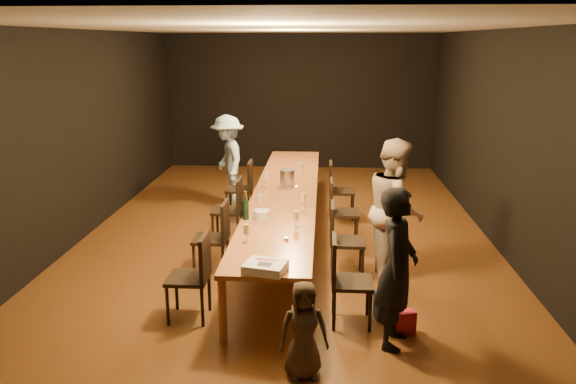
# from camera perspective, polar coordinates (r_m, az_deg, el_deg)

# --- Properties ---
(ground) EXTENTS (10.00, 10.00, 0.00)m
(ground) POSITION_cam_1_polar(r_m,az_deg,el_deg) (8.24, -0.29, -5.01)
(ground) COLOR #412310
(ground) RESTS_ON ground
(room_shell) EXTENTS (6.04, 10.04, 3.02)m
(room_shell) POSITION_cam_1_polar(r_m,az_deg,el_deg) (7.77, -0.31, 9.51)
(room_shell) COLOR black
(room_shell) RESTS_ON ground
(table) EXTENTS (0.90, 6.00, 0.75)m
(table) POSITION_cam_1_polar(r_m,az_deg,el_deg) (8.03, -0.29, -0.31)
(table) COLOR brown
(table) RESTS_ON ground
(chair_right_0) EXTENTS (0.42, 0.42, 0.93)m
(chair_right_0) POSITION_cam_1_polar(r_m,az_deg,el_deg) (5.83, 6.52, -8.99)
(chair_right_0) COLOR black
(chair_right_0) RESTS_ON ground
(chair_right_1) EXTENTS (0.42, 0.42, 0.93)m
(chair_right_1) POSITION_cam_1_polar(r_m,az_deg,el_deg) (6.95, 6.06, -4.95)
(chair_right_1) COLOR black
(chair_right_1) RESTS_ON ground
(chair_right_2) EXTENTS (0.42, 0.42, 0.93)m
(chair_right_2) POSITION_cam_1_polar(r_m,az_deg,el_deg) (8.08, 5.74, -2.03)
(chair_right_2) COLOR black
(chair_right_2) RESTS_ON ground
(chair_right_3) EXTENTS (0.42, 0.42, 0.93)m
(chair_right_3) POSITION_cam_1_polar(r_m,az_deg,el_deg) (9.24, 5.49, 0.17)
(chair_right_3) COLOR black
(chair_right_3) RESTS_ON ground
(chair_left_0) EXTENTS (0.42, 0.42, 0.93)m
(chair_left_0) POSITION_cam_1_polar(r_m,az_deg,el_deg) (5.99, -10.13, -8.49)
(chair_left_0) COLOR black
(chair_left_0) RESTS_ON ground
(chair_left_1) EXTENTS (0.42, 0.42, 0.93)m
(chair_left_1) POSITION_cam_1_polar(r_m,az_deg,el_deg) (7.08, -7.87, -4.63)
(chair_left_1) COLOR black
(chair_left_1) RESTS_ON ground
(chair_left_2) EXTENTS (0.42, 0.42, 0.93)m
(chair_left_2) POSITION_cam_1_polar(r_m,az_deg,el_deg) (8.19, -6.23, -1.80)
(chair_left_2) COLOR black
(chair_left_2) RESTS_ON ground
(chair_left_3) EXTENTS (0.42, 0.42, 0.93)m
(chair_left_3) POSITION_cam_1_polar(r_m,az_deg,el_deg) (9.33, -5.00, 0.34)
(chair_left_3) COLOR black
(chair_left_3) RESTS_ON ground
(woman_birthday) EXTENTS (0.51, 0.65, 1.56)m
(woman_birthday) POSITION_cam_1_polar(r_m,az_deg,el_deg) (5.40, 11.03, -7.60)
(woman_birthday) COLOR black
(woman_birthday) RESTS_ON ground
(woman_tan) EXTENTS (0.68, 0.86, 1.72)m
(woman_tan) POSITION_cam_1_polar(r_m,az_deg,el_deg) (6.95, 10.80, -1.67)
(woman_tan) COLOR #CAAF98
(woman_tan) RESTS_ON ground
(man_blue) EXTENTS (0.94, 1.17, 1.59)m
(man_blue) POSITION_cam_1_polar(r_m,az_deg,el_deg) (10.01, -6.12, 3.27)
(man_blue) COLOR #96BDE8
(man_blue) RESTS_ON ground
(child) EXTENTS (0.47, 0.35, 0.88)m
(child) POSITION_cam_1_polar(r_m,az_deg,el_deg) (4.96, 1.59, -13.83)
(child) COLOR #3F3123
(child) RESTS_ON ground
(gift_bag_red) EXTENTS (0.23, 0.17, 0.24)m
(gift_bag_red) POSITION_cam_1_polar(r_m,az_deg,el_deg) (5.86, 11.76, -12.86)
(gift_bag_red) COLOR red
(gift_bag_red) RESTS_ON ground
(gift_bag_blue) EXTENTS (0.26, 0.20, 0.29)m
(gift_bag_blue) POSITION_cam_1_polar(r_m,az_deg,el_deg) (6.11, 9.90, -11.28)
(gift_bag_blue) COLOR #274AAB
(gift_bag_blue) RESTS_ON ground
(birthday_cake) EXTENTS (0.43, 0.38, 0.09)m
(birthday_cake) POSITION_cam_1_polar(r_m,az_deg,el_deg) (5.29, -2.33, -7.63)
(birthday_cake) COLOR white
(birthday_cake) RESTS_ON table
(plate_stack) EXTENTS (0.22, 0.22, 0.11)m
(plate_stack) POSITION_cam_1_polar(r_m,az_deg,el_deg) (6.78, -2.70, -2.33)
(plate_stack) COLOR white
(plate_stack) RESTS_ON table
(champagne_bottle) EXTENTS (0.10, 0.10, 0.35)m
(champagne_bottle) POSITION_cam_1_polar(r_m,az_deg,el_deg) (6.77, -4.34, -1.34)
(champagne_bottle) COLOR black
(champagne_bottle) RESTS_ON table
(ice_bucket) EXTENTS (0.23, 0.23, 0.24)m
(ice_bucket) POSITION_cam_1_polar(r_m,az_deg,el_deg) (8.34, -0.09, 1.48)
(ice_bucket) COLOR #BCBCC1
(ice_bucket) RESTS_ON table
(wineglass_0) EXTENTS (0.06, 0.06, 0.21)m
(wineglass_0) POSITION_cam_1_polar(r_m,az_deg,el_deg) (6.01, -4.25, -4.22)
(wineglass_0) COLOR beige
(wineglass_0) RESTS_ON table
(wineglass_1) EXTENTS (0.06, 0.06, 0.21)m
(wineglass_1) POSITION_cam_1_polar(r_m,az_deg,el_deg) (6.45, 0.80, -2.82)
(wineglass_1) COLOR beige
(wineglass_1) RESTS_ON table
(wineglass_2) EXTENTS (0.06, 0.06, 0.21)m
(wineglass_2) POSITION_cam_1_polar(r_m,az_deg,el_deg) (7.13, -2.85, -1.07)
(wineglass_2) COLOR silver
(wineglass_2) RESTS_ON table
(wineglass_3) EXTENTS (0.06, 0.06, 0.21)m
(wineglass_3) POSITION_cam_1_polar(r_m,az_deg,el_deg) (7.18, 1.53, -0.93)
(wineglass_3) COLOR beige
(wineglass_3) RESTS_ON table
(wineglass_4) EXTENTS (0.06, 0.06, 0.21)m
(wineglass_4) POSITION_cam_1_polar(r_m,az_deg,el_deg) (8.32, -2.25, 1.31)
(wineglass_4) COLOR silver
(wineglass_4) RESTS_ON table
(wineglass_5) EXTENTS (0.06, 0.06, 0.21)m
(wineglass_5) POSITION_cam_1_polar(r_m,az_deg,el_deg) (8.93, 1.32, 2.28)
(wineglass_5) COLOR silver
(wineglass_5) RESTS_ON table
(tealight_near) EXTENTS (0.05, 0.05, 0.03)m
(tealight_near) POSITION_cam_1_polar(r_m,az_deg,el_deg) (6.09, -0.18, -4.80)
(tealight_near) COLOR #B2B7B2
(tealight_near) RESTS_ON table
(tealight_mid) EXTENTS (0.05, 0.05, 0.03)m
(tealight_mid) POSITION_cam_1_polar(r_m,az_deg,el_deg) (8.19, 0.85, 0.46)
(tealight_mid) COLOR #B2B7B2
(tealight_mid) RESTS_ON table
(tealight_far) EXTENTS (0.05, 0.05, 0.03)m
(tealight_far) POSITION_cam_1_polar(r_m,az_deg,el_deg) (9.47, 1.24, 2.49)
(tealight_far) COLOR #B2B7B2
(tealight_far) RESTS_ON table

